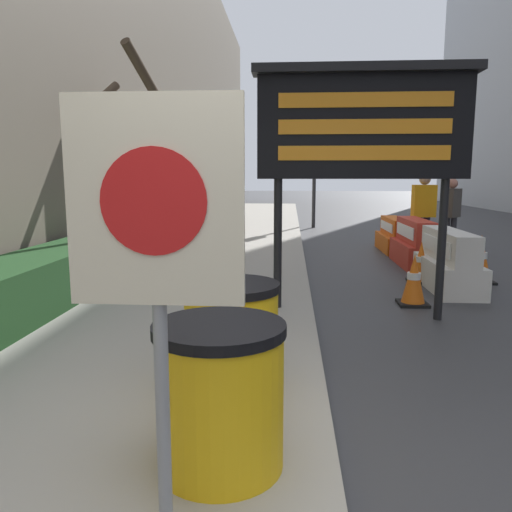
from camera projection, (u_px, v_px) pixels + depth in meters
building_left_facade at (124, 17)px, 11.57m from camera, size 0.40×50.40×10.79m
hedge_strip at (5, 294)px, 5.47m from camera, size 0.90×6.45×0.65m
bare_tree at (112, 152)px, 9.03m from camera, size 2.15×2.05×4.02m
barrel_drum_foreground at (220, 395)px, 2.74m from camera, size 0.73×0.73×0.82m
barrel_drum_middle at (231, 336)px, 3.76m from camera, size 0.73×0.73×0.82m
warning_sign at (156, 237)px, 1.96m from camera, size 0.70×0.08×1.91m
message_board at (363, 127)px, 5.78m from camera, size 2.56×0.36×2.97m
jersey_barrier_white at (448, 263)px, 7.67m from camera, size 0.64×1.77×0.91m
jersey_barrier_red_striped at (415, 245)px, 9.76m from camera, size 0.63×1.72×0.90m
jersey_barrier_orange_far at (395, 237)px, 11.62m from camera, size 0.63×1.70×0.77m
traffic_cone_near at (414, 280)px, 6.71m from camera, size 0.39×0.39×0.70m
traffic_cone_mid at (421, 263)px, 8.14m from camera, size 0.38×0.38×0.68m
traffic_cone_far at (480, 259)px, 8.14m from camera, size 0.44×0.44×0.79m
traffic_light_near_curb at (315, 139)px, 16.50m from camera, size 0.28×0.44×4.07m
pedestrian_worker at (451, 209)px, 11.25m from camera, size 0.49×0.50×1.68m
pedestrian_passerby at (423, 208)px, 10.71m from camera, size 0.48×0.30×1.79m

